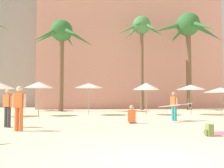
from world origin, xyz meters
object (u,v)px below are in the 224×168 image
object	(u,v)px
cafe_umbrella_0	(39,85)
person_far_left	(132,117)
backpack	(209,130)
cafe_umbrella_1	(221,90)
cafe_umbrella_4	(89,86)
person_mid_right	(19,106)
palm_tree_right	(62,36)
cafe_umbrella_5	(0,86)
person_near_left	(8,106)
palm_tree_far_left	(141,31)
palm_tree_center	(188,31)
cafe_umbrella_2	(191,87)
cafe_umbrella_3	(146,86)
person_near_right	(175,105)

from	to	relation	value
cafe_umbrella_0	person_far_left	xyz separation A→B (m)	(5.42, -6.07, -1.92)
cafe_umbrella_0	backpack	xyz separation A→B (m)	(7.00, -10.61, -2.04)
cafe_umbrella_1	cafe_umbrella_4	world-z (taller)	cafe_umbrella_4
person_mid_right	cafe_umbrella_1	bearing A→B (deg)	-33.79
palm_tree_right	cafe_umbrella_5	world-z (taller)	palm_tree_right
person_far_left	person_mid_right	bearing A→B (deg)	127.30
person_near_left	palm_tree_far_left	bearing A→B (deg)	3.13
palm_tree_far_left	palm_tree_center	xyz separation A→B (m)	(5.04, -0.64, 0.06)
backpack	person_far_left	size ratio (longest dim) A/B	0.40
person_far_left	cafe_umbrella_0	bearing A→B (deg)	56.40
cafe_umbrella_1	backpack	xyz separation A→B (m)	(-7.17, -10.09, -1.71)
cafe_umbrella_2	cafe_umbrella_4	xyz separation A→B (m)	(-7.78, 0.95, 0.11)
cafe_umbrella_1	cafe_umbrella_3	world-z (taller)	cafe_umbrella_3
palm_tree_far_left	cafe_umbrella_2	size ratio (longest dim) A/B	4.37
cafe_umbrella_0	cafe_umbrella_3	distance (m)	7.99
palm_tree_right	cafe_umbrella_0	xyz separation A→B (m)	(-1.39, -5.36, -4.97)
person_near_left	person_near_right	bearing A→B (deg)	-40.01
cafe_umbrella_5	person_mid_right	distance (m)	8.54
person_mid_right	person_near_left	bearing A→B (deg)	56.12
cafe_umbrella_4	cafe_umbrella_5	size ratio (longest dim) A/B	1.02
backpack	person_mid_right	bearing A→B (deg)	-14.23
palm_tree_right	cafe_umbrella_3	distance (m)	10.15
palm_tree_right	cafe_umbrella_3	size ratio (longest dim) A/B	3.61
palm_tree_far_left	cafe_umbrella_4	bearing A→B (deg)	-133.33
palm_tree_center	cafe_umbrella_1	size ratio (longest dim) A/B	3.93
person_near_right	cafe_umbrella_3	bearing A→B (deg)	-105.28
backpack	person_near_right	xyz separation A→B (m)	(1.08, 5.19, 0.70)
palm_tree_right	cafe_umbrella_0	world-z (taller)	palm_tree_right
backpack	cafe_umbrella_3	bearing A→B (deg)	-90.10
palm_tree_center	person_mid_right	bearing A→B (deg)	-135.83
person_far_left	person_mid_right	xyz separation A→B (m)	(-5.14, -2.15, 0.66)
palm_tree_center	person_near_left	bearing A→B (deg)	-140.18
cafe_umbrella_1	cafe_umbrella_2	distance (m)	2.80
cafe_umbrella_4	person_far_left	distance (m)	6.65
cafe_umbrella_1	person_mid_right	xyz separation A→B (m)	(-13.90, -7.70, -0.94)
cafe_umbrella_0	cafe_umbrella_1	distance (m)	14.19
backpack	person_near_left	xyz separation A→B (m)	(-7.48, 3.76, 0.74)
person_far_left	cafe_umbrella_1	bearing A→B (deg)	-43.01
cafe_umbrella_4	person_near_right	distance (m)	7.17
cafe_umbrella_1	cafe_umbrella_5	bearing A→B (deg)	179.12
person_far_left	cafe_umbrella_4	bearing A→B (deg)	30.92
cafe_umbrella_0	person_near_left	world-z (taller)	cafe_umbrella_0
person_near_left	person_far_left	size ratio (longest dim) A/B	1.62
cafe_umbrella_1	person_near_left	bearing A→B (deg)	-156.64
cafe_umbrella_5	person_far_left	distance (m)	10.07
person_mid_right	cafe_umbrella_0	bearing A→B (deg)	29.17
cafe_umbrella_0	cafe_umbrella_2	distance (m)	11.45
cafe_umbrella_2	person_near_left	distance (m)	13.34
cafe_umbrella_1	person_far_left	size ratio (longest dim) A/B	2.51
cafe_umbrella_3	person_mid_right	xyz separation A→B (m)	(-7.69, -7.71, -1.19)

